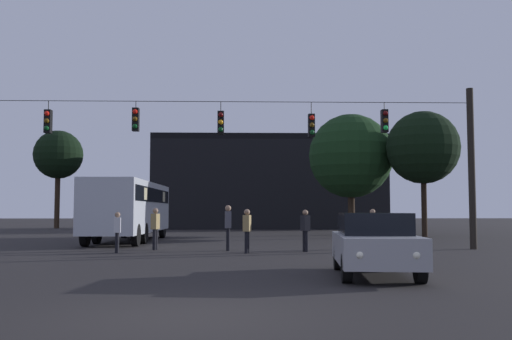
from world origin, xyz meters
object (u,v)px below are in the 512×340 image
Objects in this scene: pedestrian_trailing at (305,228)px; tree_behind_building at (58,155)px; car_near_right at (374,243)px; pedestrian_crossing_left at (228,225)px; city_bus at (130,205)px; pedestrian_crossing_center at (373,226)px; pedestrian_far_side at (155,226)px; tree_right_far at (351,156)px; pedestrian_crossing_right at (247,228)px; pedestrian_near_bus at (117,230)px; tree_left_silhouette at (423,148)px.

tree_behind_building reaches higher than pedestrian_trailing.
pedestrian_crossing_left is at bearing 112.97° from car_near_right.
pedestrian_crossing_left is 0.20× the size of tree_behind_building.
city_bus is 6.71× the size of pedestrian_crossing_center.
car_near_right is at bearing -102.74° from pedestrian_crossing_center.
pedestrian_far_side is (-5.93, 1.21, 0.04)m from pedestrian_trailing.
pedestrian_far_side is 0.21× the size of tree_right_far.
pedestrian_crossing_center is (2.22, 9.83, 0.13)m from car_near_right.
pedestrian_crossing_right is (-3.01, 7.44, 0.12)m from car_near_right.
car_near_right is at bearing -67.94° from pedestrian_crossing_right.
city_bus reaches higher than pedestrian_far_side.
pedestrian_crossing_center is 14.33m from tree_right_far.
pedestrian_crossing_right is (5.93, -8.43, -0.94)m from city_bus.
tree_behind_building is at bearing 122.33° from pedestrian_trailing.
pedestrian_crossing_left reaches higher than pedestrian_trailing.
car_near_right is 43.13m from tree_behind_building.
pedestrian_near_bus is at bearing -127.04° from pedestrian_far_side.
pedestrian_near_bus is 20.73m from tree_left_silhouette.
pedestrian_crossing_center is at bearing -52.22° from tree_behind_building.
car_near_right is 9.60m from pedestrian_crossing_left.
tree_right_far reaches higher than city_bus.
tree_left_silhouette is (15.71, 12.73, 4.54)m from pedestrian_near_bus.
pedestrian_near_bus is 0.17× the size of tree_behind_building.
pedestrian_near_bus is at bearing -168.88° from pedestrian_crossing_center.
tree_left_silhouette is 0.97× the size of tree_right_far.
tree_behind_building is at bearing 111.26° from pedestrian_near_bus.
car_near_right is at bearing -67.03° from pedestrian_crossing_left.
pedestrian_far_side reaches higher than pedestrian_near_bus.
pedestrian_crossing_left is 17.06m from tree_left_silhouette.
pedestrian_trailing is (-0.76, 8.21, 0.11)m from car_near_right.
tree_right_far is (7.71, 14.59, 4.11)m from pedestrian_crossing_left.
city_bus is at bearing 97.55° from pedestrian_near_bus.
tree_behind_building is 27.74m from tree_right_far.
pedestrian_crossing_right is 4.18m from pedestrian_far_side.
pedestrian_crossing_center is at bearing -97.28° from tree_right_far.
pedestrian_crossing_left reaches higher than pedestrian_far_side.
pedestrian_crossing_center is 3.40m from pedestrian_trailing.
pedestrian_far_side is at bearing -65.67° from tree_behind_building.
city_bus is 24.99m from tree_behind_building.
tree_right_far is (11.84, 15.57, 4.28)m from pedestrian_near_bus.
tree_left_silhouette is at bearing 50.47° from pedestrian_crossing_right.
pedestrian_far_side is (-6.69, 9.42, 0.15)m from car_near_right.
tree_left_silhouette reaches higher than car_near_right.
pedestrian_crossing_left is 1.11× the size of pedestrian_trailing.
pedestrian_trailing is at bearing -11.74° from pedestrian_crossing_left.
pedestrian_near_bus is 0.19× the size of tree_right_far.
pedestrian_crossing_center is at bearing 11.12° from pedestrian_near_bus.
pedestrian_crossing_center is 1.08× the size of pedestrian_near_bus.
pedestrian_crossing_left is 0.24× the size of tree_left_silhouette.
pedestrian_trailing reaches higher than pedestrian_near_bus.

